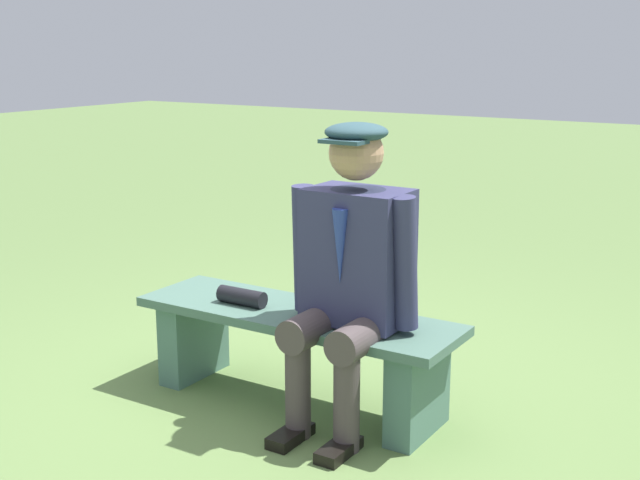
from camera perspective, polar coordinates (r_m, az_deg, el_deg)
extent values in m
plane|color=#5E7C42|center=(4.06, -1.55, -10.83)|extent=(30.00, 30.00, 0.00)
cube|color=#46685A|center=(3.90, -1.59, -5.09)|extent=(1.55, 0.47, 0.04)
cube|color=#4A7164|center=(3.70, 6.60, -9.97)|extent=(0.13, 0.40, 0.41)
cube|color=#4A7164|center=(4.33, -8.47, -6.48)|extent=(0.13, 0.40, 0.41)
cube|color=#2F3054|center=(3.65, 2.54, -1.08)|extent=(0.43, 0.29, 0.58)
cylinder|color=#1E2338|center=(3.60, 2.58, 2.97)|extent=(0.24, 0.24, 0.06)
cone|color=navy|center=(3.51, 1.36, -0.46)|extent=(0.07, 0.07, 0.32)
sphere|color=tan|center=(3.55, 2.45, 5.87)|extent=(0.23, 0.23, 0.23)
ellipsoid|color=#274249|center=(3.54, 2.47, 7.27)|extent=(0.27, 0.27, 0.08)
cube|color=#274249|center=(3.45, 1.60, 6.64)|extent=(0.19, 0.10, 0.02)
cylinder|color=#473D3E|center=(3.56, 3.02, -6.38)|extent=(0.15, 0.41, 0.15)
cylinder|color=#473D3E|center=(3.53, 1.80, -10.59)|extent=(0.11, 0.11, 0.46)
cube|color=black|center=(3.57, 1.28, -13.93)|extent=(0.10, 0.24, 0.05)
cylinder|color=#2F3054|center=(3.50, 5.74, -1.59)|extent=(0.12, 0.15, 0.57)
cylinder|color=#473D3E|center=(3.67, -0.26, -5.73)|extent=(0.15, 0.41, 0.15)
cylinder|color=#473D3E|center=(3.64, -1.49, -9.78)|extent=(0.11, 0.11, 0.46)
cube|color=black|center=(3.68, -2.00, -13.03)|extent=(0.10, 0.24, 0.05)
cylinder|color=#2F3054|center=(3.74, -1.06, -0.57)|extent=(0.11, 0.13, 0.57)
cylinder|color=black|center=(3.99, -5.28, -3.82)|extent=(0.24, 0.08, 0.08)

